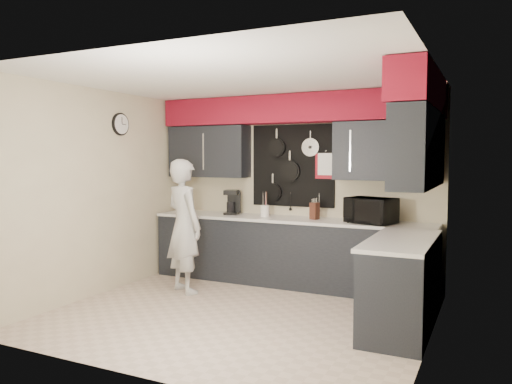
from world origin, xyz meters
The scene contains 10 objects.
ground centered at (0.00, 0.00, 0.00)m, with size 4.00×4.00×0.00m, color beige.
back_wall_assembly centered at (0.01, 1.60, 2.01)m, with size 4.00×0.36×2.60m.
right_wall_assembly centered at (1.85, 0.26, 1.94)m, with size 0.36×3.50×2.60m.
left_wall_assembly centered at (-1.99, 0.02, 1.33)m, with size 0.05×3.50×2.60m.
base_cabinets centered at (0.49, 1.13, 0.46)m, with size 3.95×2.20×0.92m.
microwave centered at (1.13, 1.38, 1.08)m, with size 0.58×0.39×0.32m, color black.
knife_block centered at (0.37, 1.46, 1.03)m, with size 0.10×0.10×0.22m, color #3E1D13.
utensil_crock centered at (-0.35, 1.45, 1.00)m, with size 0.12×0.12×0.16m, color white.
coffee_maker centered at (-0.89, 1.50, 1.10)m, with size 0.26×0.29×0.35m.
person centered at (-1.07, 0.53, 0.86)m, with size 0.63×0.41×1.72m, color #BCBCB9.
Camera 1 is at (2.52, -4.81, 1.74)m, focal length 35.00 mm.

